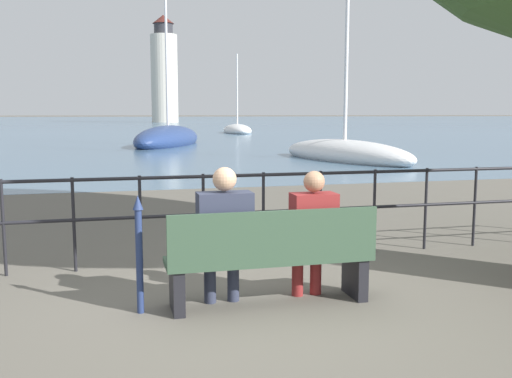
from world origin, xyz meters
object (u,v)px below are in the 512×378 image
object	(u,v)px
park_bench	(271,259)
sailboat_2	(345,152)
seated_person_right	(312,230)
sailboat_4	(237,130)
seated_person_left	(224,231)
harbor_lighthouse	(164,73)
closed_umbrella	(139,248)
sailboat_1	(168,139)

from	to	relation	value
park_bench	sailboat_2	world-z (taller)	sailboat_2
seated_person_right	sailboat_2	bearing A→B (deg)	65.96
seated_person_right	sailboat_4	xyz separation A→B (m)	(8.98, 44.33, -0.41)
park_bench	sailboat_4	distance (m)	45.40
seated_person_left	sailboat_2	world-z (taller)	sailboat_2
park_bench	sailboat_4	size ratio (longest dim) A/B	0.26
seated_person_left	seated_person_right	size ratio (longest dim) A/B	1.04
seated_person_right	park_bench	bearing A→B (deg)	-169.29
sailboat_2	harbor_lighthouse	size ratio (longest dim) A/B	0.56
sailboat_2	closed_umbrella	bearing A→B (deg)	-132.76
seated_person_right	sailboat_2	xyz separation A→B (m)	(6.67, 14.96, -0.38)
closed_umbrella	harbor_lighthouse	size ratio (longest dim) A/B	0.05
seated_person_left	closed_umbrella	bearing A→B (deg)	178.23
park_bench	sailboat_1	bearing A→B (deg)	86.45
seated_person_left	sailboat_1	bearing A→B (deg)	85.56
park_bench	harbor_lighthouse	world-z (taller)	harbor_lighthouse
harbor_lighthouse	sailboat_2	bearing A→B (deg)	-91.12
seated_person_left	harbor_lighthouse	xyz separation A→B (m)	(9.32, 107.65, 8.75)
closed_umbrella	sailboat_2	xyz separation A→B (m)	(8.25, 14.94, -0.29)
seated_person_right	harbor_lighthouse	size ratio (longest dim) A/B	0.06
sailboat_1	sailboat_2	size ratio (longest dim) A/B	0.88
sailboat_4	harbor_lighthouse	distance (m)	63.98
closed_umbrella	sailboat_1	distance (m)	26.92
seated_person_left	sailboat_2	bearing A→B (deg)	63.36
park_bench	harbor_lighthouse	bearing A→B (deg)	85.28
sailboat_2	harbor_lighthouse	distance (m)	93.16
closed_umbrella	sailboat_2	distance (m)	17.07
sailboat_1	sailboat_2	distance (m)	13.02
closed_umbrella	sailboat_4	xyz separation A→B (m)	(10.56, 44.31, -0.32)
closed_umbrella	seated_person_right	bearing A→B (deg)	-0.68
sailboat_4	seated_person_left	bearing A→B (deg)	-101.81
sailboat_1	seated_person_right	bearing A→B (deg)	-70.92
park_bench	sailboat_2	bearing A→B (deg)	64.76
park_bench	closed_umbrella	xyz separation A→B (m)	(-1.16, 0.10, 0.15)
seated_person_right	harbor_lighthouse	world-z (taller)	harbor_lighthouse
harbor_lighthouse	park_bench	bearing A→B (deg)	-94.72
sailboat_1	sailboat_4	size ratio (longest dim) A/B	1.40
sailboat_2	harbor_lighthouse	world-z (taller)	harbor_lighthouse
seated_person_left	seated_person_right	xyz separation A→B (m)	(0.83, 0.00, -0.03)
seated_person_right	closed_umbrella	xyz separation A→B (m)	(-1.58, 0.02, -0.09)
sailboat_1	harbor_lighthouse	world-z (taller)	harbor_lighthouse
seated_person_left	closed_umbrella	size ratio (longest dim) A/B	1.22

